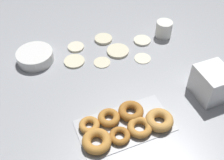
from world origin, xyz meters
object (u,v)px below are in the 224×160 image
(container_stack, at_px, (212,83))
(pancake_5, at_px, (142,40))
(pancake_0, at_px, (74,61))
(pancake_6, at_px, (118,51))
(paper_cup, at_px, (164,29))
(pancake_3, at_px, (103,39))
(batter_bowl, at_px, (35,56))
(pancake_2, at_px, (76,47))
(pancake_4, at_px, (143,58))
(donut_tray, at_px, (125,125))
(pancake_1, at_px, (102,62))

(container_stack, bearing_deg, pancake_5, 102.68)
(pancake_0, distance_m, pancake_6, 0.24)
(container_stack, height_order, paper_cup, container_stack)
(pancake_3, height_order, container_stack, container_stack)
(pancake_5, height_order, batter_bowl, batter_bowl)
(pancake_0, bearing_deg, pancake_2, 68.82)
(pancake_4, bearing_deg, donut_tray, -126.15)
(paper_cup, bearing_deg, donut_tray, -132.91)
(pancake_0, height_order, pancake_1, same)
(pancake_0, height_order, pancake_2, pancake_2)
(pancake_3, relative_size, donut_tray, 0.25)
(container_stack, bearing_deg, batter_bowl, 142.29)
(pancake_3, bearing_deg, paper_cup, -15.58)
(pancake_3, height_order, donut_tray, donut_tray)
(pancake_4, bearing_deg, pancake_3, 120.29)
(pancake_5, height_order, paper_cup, paper_cup)
(pancake_3, bearing_deg, pancake_2, -177.23)
(donut_tray, height_order, container_stack, container_stack)
(paper_cup, bearing_deg, container_stack, -93.34)
(pancake_5, xyz_separation_m, paper_cup, (0.13, 0.00, 0.04))
(pancake_5, relative_size, paper_cup, 1.01)
(pancake_2, xyz_separation_m, container_stack, (0.46, -0.55, 0.06))
(pancake_5, relative_size, pancake_6, 0.80)
(pancake_2, relative_size, donut_tray, 0.22)
(pancake_2, height_order, donut_tray, donut_tray)
(pancake_1, relative_size, batter_bowl, 0.46)
(pancake_0, height_order, paper_cup, paper_cup)
(container_stack, bearing_deg, donut_tray, -176.52)
(pancake_6, xyz_separation_m, paper_cup, (0.29, 0.03, 0.04))
(paper_cup, bearing_deg, pancake_5, -179.53)
(pancake_1, height_order, donut_tray, donut_tray)
(pancake_2, bearing_deg, pancake_4, -36.42)
(batter_bowl, height_order, container_stack, container_stack)
(pancake_6, bearing_deg, paper_cup, 6.76)
(pancake_2, height_order, pancake_4, pancake_2)
(pancake_4, xyz_separation_m, paper_cup, (0.19, 0.13, 0.04))
(donut_tray, bearing_deg, pancake_6, 70.20)
(pancake_0, bearing_deg, pancake_6, -2.65)
(pancake_3, relative_size, pancake_4, 1.13)
(pancake_3, height_order, pancake_4, pancake_3)
(paper_cup, bearing_deg, pancake_0, -177.44)
(pancake_2, xyz_separation_m, batter_bowl, (-0.22, -0.02, 0.02))
(pancake_6, bearing_deg, batter_bowl, 166.97)
(pancake_1, distance_m, pancake_6, 0.12)
(pancake_2, bearing_deg, pancake_6, -30.98)
(pancake_4, bearing_deg, pancake_5, 64.33)
(paper_cup, bearing_deg, pancake_4, -145.66)
(pancake_0, relative_size, pancake_1, 1.23)
(pancake_5, xyz_separation_m, donut_tray, (-0.32, -0.49, 0.01))
(container_stack, bearing_deg, pancake_4, 116.84)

